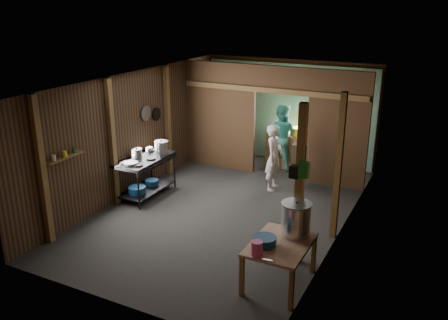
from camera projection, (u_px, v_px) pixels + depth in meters
The scene contains 43 objects.
floor at pixel (228, 209), 9.54m from camera, with size 4.50×7.00×0.00m, color #252525.
ceiling at pixel (229, 80), 8.69m from camera, with size 4.50×7.00×0.00m, color #35312D.
wall_back at pixel (289, 111), 12.07m from camera, with size 4.50×0.00×2.60m, color #4E3921.
wall_front at pixel (110, 219), 6.16m from camera, with size 4.50×0.00×2.60m, color #4E3921.
wall_left at pixel (134, 133), 10.07m from camera, with size 0.00×7.00×2.60m, color #4E3921.
wall_right at pixel (345, 165), 8.16m from camera, with size 0.00×7.00×2.60m, color #4E3921.
partition_left at pixel (220, 116), 11.54m from camera, with size 1.85×0.10×2.60m, color #4F311B.
partition_right at pixel (338, 130), 10.30m from camera, with size 1.35×0.10×2.60m, color #4F311B.
partition_header at pixel (282, 80), 10.54m from camera, with size 1.30×0.10×0.60m, color #4F311B.
turquoise_panel at pixel (288, 113), 12.04m from camera, with size 4.40×0.06×2.50m, color #6CB7AF.
back_counter at pixel (292, 151), 11.76m from camera, with size 1.20×0.50×0.85m, color olive.
wall_clock at pixel (298, 89), 11.68m from camera, with size 0.20×0.20×0.03m, color white.
post_left_a at pixel (42, 171), 7.85m from camera, with size 0.10×0.12×2.60m, color olive.
post_left_b at pixel (112, 143), 9.37m from camera, with size 0.10×0.12×2.60m, color olive.
post_left_c at pixel (168, 121), 11.06m from camera, with size 0.10×0.12×2.60m, color olive.
post_right at pixel (338, 168), 8.02m from camera, with size 0.10×0.12×2.60m, color olive.
post_free at pixel (299, 186), 7.23m from camera, with size 0.12×0.12×2.60m, color olive.
cross_beam at pixel (271, 90), 10.69m from camera, with size 4.40×0.12×0.12m, color olive.
pan_lid_big at pixel (146, 113), 10.28m from camera, with size 0.34×0.34×0.03m, color slate.
pan_lid_small at pixel (157, 114), 10.65m from camera, with size 0.30×0.30×0.03m, color black.
wall_shelf at pixel (65, 157), 8.22m from camera, with size 0.14×0.80×0.03m, color olive.
jar_white at pixel (54, 158), 7.99m from camera, with size 0.07×0.07×0.10m, color white.
jar_yellow at pixel (65, 154), 8.20m from camera, with size 0.08×0.08×0.10m, color yellow.
jar_green at pixel (74, 150), 8.39m from camera, with size 0.06×0.06×0.10m, color #136119.
bag_white at pixel (300, 154), 7.16m from camera, with size 0.22×0.15×0.32m, color white.
bag_green at pixel (304, 170), 7.05m from camera, with size 0.16×0.12×0.24m, color #136119.
bag_black at pixel (294, 172), 7.11m from camera, with size 0.14×0.10×0.20m, color black.
gas_range at pixel (145, 177), 10.04m from camera, with size 0.74×1.44×0.85m, color black, non-canonical shape.
prep_table at pixel (279, 263), 6.95m from camera, with size 0.82×1.12×0.66m, color tan, non-canonical shape.
stove_pot_large at pixel (162, 148), 10.12m from camera, with size 0.30×0.30×0.31m, color silver, non-canonical shape.
stove_pot_med at pixel (137, 153), 9.93m from camera, with size 0.23×0.23×0.21m, color silver, non-canonical shape.
stove_saucepan at pixel (149, 149), 10.31m from camera, with size 0.15×0.15×0.10m, color silver.
frying_pan at pixel (131, 163), 9.51m from camera, with size 0.30×0.52×0.07m, color slate, non-canonical shape.
blue_tub_front at pixel (137, 190), 9.84m from camera, with size 0.36×0.36×0.15m, color navy.
blue_tub_back at pixel (152, 182), 10.29m from camera, with size 0.29×0.29×0.12m, color navy.
stock_pot at pixel (296, 219), 7.02m from camera, with size 0.46×0.46×0.53m, color silver, non-canonical shape.
wash_basin at pixel (265, 241), 6.77m from camera, with size 0.34×0.34×0.13m, color navy.
pink_bucket at pixel (257, 248), 6.52m from camera, with size 0.16×0.16×0.20m, color #BE4583.
knife at pixel (262, 259), 6.42m from camera, with size 0.30×0.04×0.01m, color silver.
yellow_tub at pixel (299, 131), 11.52m from camera, with size 0.34×0.34×0.19m, color yellow.
red_cup at pixel (285, 130), 11.68m from camera, with size 0.13×0.13×0.15m, color red.
cook at pixel (274, 158), 10.29m from camera, with size 0.54×0.35×1.47m, color silver.
worker_back at pixel (281, 137), 11.57m from camera, with size 0.79×0.61×1.62m, color teal.
Camera 1 is at (3.84, -7.81, 4.03)m, focal length 37.88 mm.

